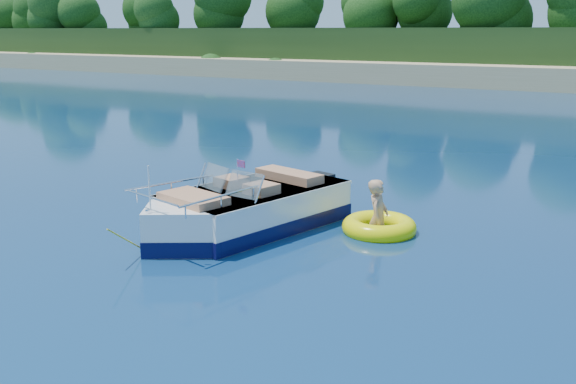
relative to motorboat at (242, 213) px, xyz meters
name	(u,v)px	position (x,y,z in m)	size (l,w,h in m)	color
ground	(262,243)	(0.75, -0.45, -0.35)	(160.00, 160.00, 0.00)	#0A1E46
motorboat	(242,213)	(0.00, 0.00, 0.00)	(2.78, 5.40, 1.83)	white
tow_tube	(379,227)	(2.38, 1.26, -0.25)	(1.62, 1.62, 0.38)	#FFFA04
boy	(378,233)	(2.37, 1.21, -0.35)	(0.59, 0.39, 1.62)	tan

